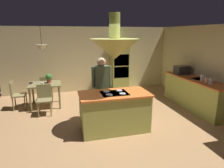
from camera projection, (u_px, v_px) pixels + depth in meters
ground at (112, 126)px, 5.10m from camera, size 8.16×8.16×0.00m
wall_back at (90, 59)px, 8.01m from camera, size 6.80×0.10×2.55m
wall_right at (213, 68)px, 5.96m from camera, size 0.10×7.20×2.55m
kitchen_island at (114, 111)px, 4.79m from camera, size 1.66×0.87×0.96m
counter_run_right at (195, 93)px, 6.24m from camera, size 0.73×2.59×0.94m
oven_tower at (119, 65)px, 7.95m from camera, size 0.66×0.62×2.15m
dining_table at (45, 87)px, 6.30m from camera, size 0.97×0.82×0.76m
person_at_island at (102, 85)px, 5.29m from camera, size 0.53×0.23×1.69m
range_hood at (115, 48)px, 4.42m from camera, size 1.10×1.10×1.00m
pendant_light_over_table at (42, 48)px, 5.99m from camera, size 0.32×0.32×0.82m
chair_facing_island at (44, 97)px, 5.74m from camera, size 0.40×0.40×0.87m
chair_by_back_wall at (47, 86)px, 6.92m from camera, size 0.40×0.40×0.87m
chair_at_corner at (16, 93)px, 6.12m from camera, size 0.40×0.40×0.87m
potted_plant_on_table at (49, 78)px, 6.31m from camera, size 0.20×0.20×0.30m
cup_on_table at (43, 84)px, 6.05m from camera, size 0.07×0.07×0.09m
canister_flour at (211, 81)px, 5.51m from camera, size 0.13×0.13×0.15m
canister_sugar at (207, 80)px, 5.68m from camera, size 0.11×0.11×0.16m
canister_tea at (203, 78)px, 5.84m from camera, size 0.12×0.12×0.19m
microwave_on_counter at (182, 70)px, 6.81m from camera, size 0.46×0.36×0.28m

